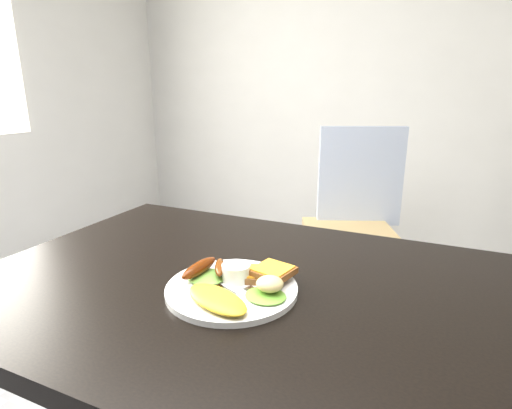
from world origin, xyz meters
TOP-DOWN VIEW (x-y plane):
  - room_back_panel at (0.00, 2.25)m, footprint 4.00×0.04m
  - dining_table at (0.00, 0.00)m, footprint 1.20×0.80m
  - dining_chair at (-0.01, 1.19)m, footprint 0.57×0.57m
  - person at (-0.30, 0.83)m, footprint 0.62×0.50m
  - plate at (-0.02, -0.06)m, footprint 0.27×0.27m
  - lettuce_left at (-0.08, -0.05)m, footprint 0.10×0.09m
  - lettuce_right at (0.06, -0.07)m, footprint 0.09×0.08m
  - omelette at (-0.01, -0.13)m, footprint 0.16×0.12m
  - sausage_a at (-0.10, -0.05)m, footprint 0.04×0.11m
  - sausage_b at (-0.06, -0.02)m, footprint 0.06×0.08m
  - ramekin at (-0.02, -0.03)m, footprint 0.08×0.08m
  - toast_a at (0.02, 0.00)m, footprint 0.10×0.10m
  - toast_b at (0.05, 0.00)m, footprint 0.09×0.09m
  - potato_salad at (0.07, -0.06)m, footprint 0.06×0.06m
  - fork at (-0.07, -0.06)m, footprint 0.15×0.08m

SIDE VIEW (x-z plane):
  - dining_chair at x=-0.01m, z-range 0.42..0.48m
  - dining_table at x=0.00m, z-range 0.71..0.75m
  - person at x=-0.30m, z-range 0.00..1.50m
  - plate at x=-0.02m, z-range 0.75..0.76m
  - fork at x=-0.07m, z-range 0.76..0.77m
  - lettuce_right at x=0.06m, z-range 0.76..0.77m
  - lettuce_left at x=-0.08m, z-range 0.76..0.77m
  - toast_a at x=0.02m, z-range 0.76..0.78m
  - omelette at x=-0.01m, z-range 0.76..0.78m
  - ramekin at x=-0.02m, z-range 0.76..0.80m
  - toast_b at x=0.05m, z-range 0.77..0.79m
  - sausage_a at x=-0.10m, z-range 0.77..0.80m
  - sausage_b at x=-0.06m, z-range 0.77..0.79m
  - potato_salad at x=0.07m, z-range 0.77..0.80m
  - room_back_panel at x=0.00m, z-range 0.00..2.70m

